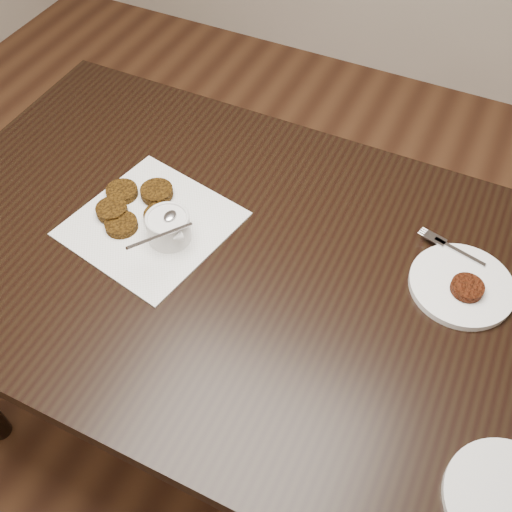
{
  "coord_description": "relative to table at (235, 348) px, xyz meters",
  "views": [
    {
      "loc": [
        0.39,
        -0.54,
        1.68
      ],
      "look_at": [
        0.08,
        0.1,
        0.8
      ],
      "focal_mm": 41.42,
      "sensor_mm": 36.0,
      "label": 1
    }
  ],
  "objects": [
    {
      "name": "plate_empty",
      "position": [
        0.6,
        -0.25,
        0.38
      ],
      "size": [
        0.23,
        0.23,
        0.01
      ],
      "primitive_type": "cylinder",
      "rotation": [
        0.0,
        0.0,
        0.2
      ],
      "color": "white",
      "rests_on": "table"
    },
    {
      "name": "floor",
      "position": [
        -0.01,
        -0.12,
        -0.38
      ],
      "size": [
        4.0,
        4.0,
        0.0
      ],
      "primitive_type": "plane",
      "color": "brown",
      "rests_on": "ground"
    },
    {
      "name": "napkin",
      "position": [
        -0.18,
        -0.0,
        0.38
      ],
      "size": [
        0.36,
        0.36,
        0.0
      ],
      "primitive_type": "cube",
      "rotation": [
        0.0,
        0.0,
        -0.2
      ],
      "color": "white",
      "rests_on": "table"
    },
    {
      "name": "table",
      "position": [
        0.0,
        0.0,
        0.0
      ],
      "size": [
        1.36,
        0.88,
        0.75
      ],
      "primitive_type": "cube",
      "color": "black",
      "rests_on": "floor"
    },
    {
      "name": "patty_cluster",
      "position": [
        -0.24,
        0.02,
        0.39
      ],
      "size": [
        0.27,
        0.27,
        0.02
      ],
      "primitive_type": null,
      "rotation": [
        0.0,
        0.0,
        -0.16
      ],
      "color": "#5C380C",
      "rests_on": "napkin"
    },
    {
      "name": "plate_with_patty",
      "position": [
        0.44,
        0.12,
        0.39
      ],
      "size": [
        0.24,
        0.24,
        0.03
      ],
      "primitive_type": null,
      "rotation": [
        0.0,
        0.0,
        -0.24
      ],
      "color": "white",
      "rests_on": "table"
    },
    {
      "name": "sauce_ramekin",
      "position": [
        -0.13,
        -0.02,
        0.44
      ],
      "size": [
        0.14,
        0.14,
        0.12
      ],
      "primitive_type": null,
      "rotation": [
        0.0,
        0.0,
        -0.22
      ],
      "color": "silver",
      "rests_on": "napkin"
    }
  ]
}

